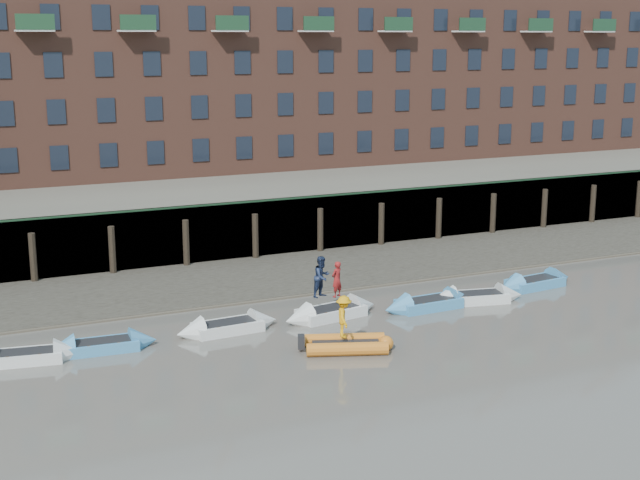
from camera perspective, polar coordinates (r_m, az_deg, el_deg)
ground at (r=32.95m, az=12.58°, el=-9.37°), size 220.00×220.00×0.00m
foreshore at (r=47.76m, az=-0.33°, el=-2.00°), size 110.00×8.00×0.50m
mud_band at (r=44.79m, az=1.43°, el=-3.03°), size 110.00×1.60×0.10m
river_wall at (r=51.32m, az=-2.31°, el=0.88°), size 110.00×1.23×3.30m
bank_terrace at (r=63.94m, az=-6.87°, el=3.22°), size 110.00×28.00×3.20m
apartment_terrace at (r=63.98m, az=-7.42°, el=13.31°), size 80.60×15.56×20.98m
rowboat_0 at (r=36.53m, az=-18.38°, el=-7.10°), size 4.53×1.95×1.27m
rowboat_1 at (r=36.93m, az=-13.74°, el=-6.58°), size 4.41×1.54×1.26m
rowboat_2 at (r=38.27m, az=-5.93°, el=-5.55°), size 4.62×1.59×1.32m
rowboat_3 at (r=39.95m, az=0.72°, el=-4.66°), size 4.93×2.16×1.38m
rowboat_4 at (r=41.56m, az=6.98°, el=-4.06°), size 4.73×1.55×1.36m
rowboat_5 at (r=42.88m, az=10.00°, el=-3.63°), size 4.73×2.23×1.32m
rowboat_6 at (r=45.96m, az=13.60°, el=-2.67°), size 4.72×1.83×1.33m
rib_tender at (r=35.93m, az=1.91°, el=-6.68°), size 3.63×2.67×0.61m
person_rower_a at (r=39.68m, az=1.08°, el=-2.52°), size 0.70×0.61×1.62m
person_rower_b at (r=39.61m, az=0.13°, el=-2.36°), size 1.13×1.04×1.88m
person_rib_crew at (r=35.56m, az=1.54°, el=-4.92°), size 0.96×1.25×1.70m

